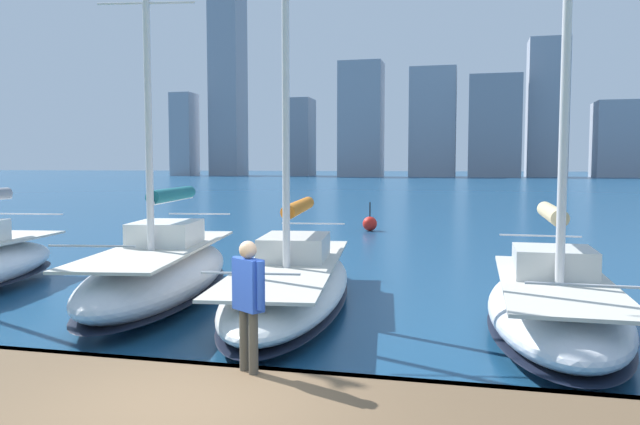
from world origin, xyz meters
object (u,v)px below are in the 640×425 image
(sailboat_orange, at_px, (292,279))
(person_blue_shirt, at_px, (248,293))
(sailboat_teal, at_px, (161,271))
(channel_buoy, at_px, (370,224))
(sailboat_tan, at_px, (555,302))

(sailboat_orange, xyz_separation_m, person_blue_shirt, (-1.18, 6.12, 0.97))
(sailboat_teal, height_order, person_blue_shirt, sailboat_teal)
(sailboat_teal, xyz_separation_m, person_blue_shirt, (-4.30, 5.87, 0.87))
(sailboat_teal, relative_size, person_blue_shirt, 6.16)
(person_blue_shirt, bearing_deg, sailboat_teal, -53.78)
(person_blue_shirt, distance_m, channel_buoy, 22.70)
(sailboat_tan, bearing_deg, sailboat_teal, -7.22)
(sailboat_teal, relative_size, channel_buoy, 7.37)
(sailboat_orange, relative_size, channel_buoy, 9.12)
(sailboat_orange, xyz_separation_m, sailboat_teal, (3.11, 0.26, 0.11))
(sailboat_tan, distance_m, sailboat_orange, 5.62)
(sailboat_orange, bearing_deg, sailboat_teal, 4.69)
(sailboat_tan, height_order, person_blue_shirt, sailboat_tan)
(sailboat_tan, relative_size, sailboat_orange, 0.92)
(sailboat_tan, xyz_separation_m, person_blue_shirt, (4.27, 4.78, 0.93))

